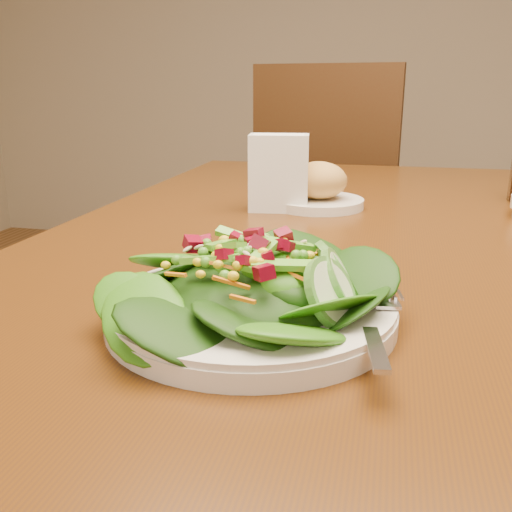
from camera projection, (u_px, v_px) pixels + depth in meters
name	position (u px, v px, depth m)	size (l,w,h in m)	color
dining_table	(353.00, 288.00, 0.90)	(0.90, 1.40, 0.75)	#482507
chair_far	(333.00, 215.00, 1.91)	(0.53, 0.54, 1.02)	black
salad_plate	(261.00, 293.00, 0.52)	(0.27, 0.27, 0.08)	white
bread_plate	(318.00, 189.00, 1.00)	(0.16, 0.16, 0.08)	white
napkin_holder	(279.00, 171.00, 0.97)	(0.11, 0.07, 0.13)	white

